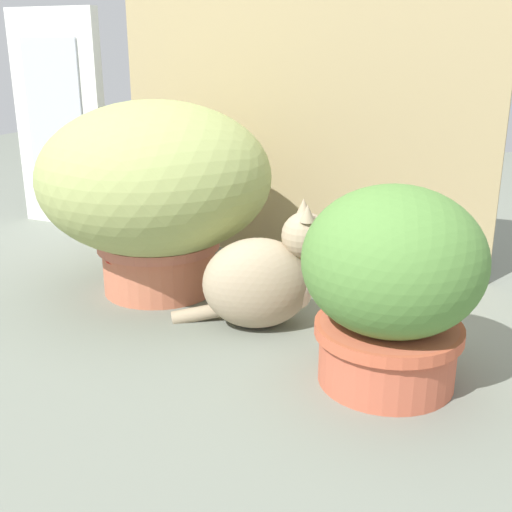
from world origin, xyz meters
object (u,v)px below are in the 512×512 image
(grass_planter, at_px, (156,186))
(cat, at_px, (265,278))
(mushroom_ornament_red, at_px, (124,260))
(leafy_planter, at_px, (392,282))

(grass_planter, bearing_deg, cat, -16.36)
(cat, xyz_separation_m, mushroom_ornament_red, (-0.41, 0.01, -0.01))
(leafy_planter, bearing_deg, cat, 156.48)
(leafy_planter, relative_size, cat, 1.05)
(leafy_planter, bearing_deg, grass_planter, 160.14)
(cat, bearing_deg, grass_planter, 163.64)
(leafy_planter, height_order, cat, leafy_planter)
(grass_planter, xyz_separation_m, leafy_planter, (0.69, -0.25, -0.08))
(cat, distance_m, mushroom_ornament_red, 0.41)
(leafy_planter, xyz_separation_m, mushroom_ornament_red, (-0.74, 0.15, -0.10))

